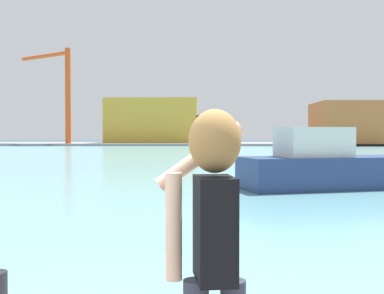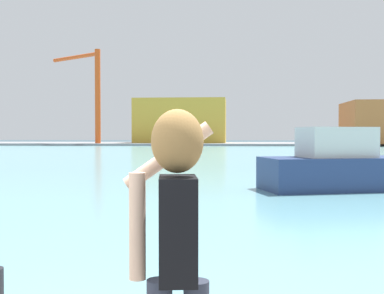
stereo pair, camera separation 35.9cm
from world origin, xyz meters
TOP-DOWN VIEW (x-y plane):
  - ground_plane at (0.00, 50.00)m, footprint 220.00×220.00m
  - harbor_water at (0.00, 52.00)m, footprint 140.00×100.00m
  - far_shore_dock at (0.00, 92.00)m, footprint 140.00×20.00m
  - person_photographer at (0.97, -0.11)m, footprint 0.53×0.55m
  - boat_moored at (5.69, 15.99)m, footprint 7.48×4.21m
  - warehouse_left at (-9.01, 91.96)m, footprint 17.22×9.47m
  - warehouse_right at (26.90, 87.02)m, footprint 11.67×13.10m
  - port_crane at (-24.64, 85.48)m, footprint 11.34×8.14m

SIDE VIEW (x-z plane):
  - ground_plane at x=0.00m, z-range 0.00..0.00m
  - harbor_water at x=0.00m, z-range 0.00..0.02m
  - far_shore_dock at x=0.00m, z-range 0.00..0.40m
  - boat_moored at x=5.69m, z-range -0.31..2.00m
  - person_photographer at x=0.97m, z-range 0.66..2.40m
  - warehouse_right at x=26.90m, z-range 0.40..7.75m
  - warehouse_left at x=-9.01m, z-range 0.40..8.77m
  - port_crane at x=-24.64m, z-range 2.49..19.35m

